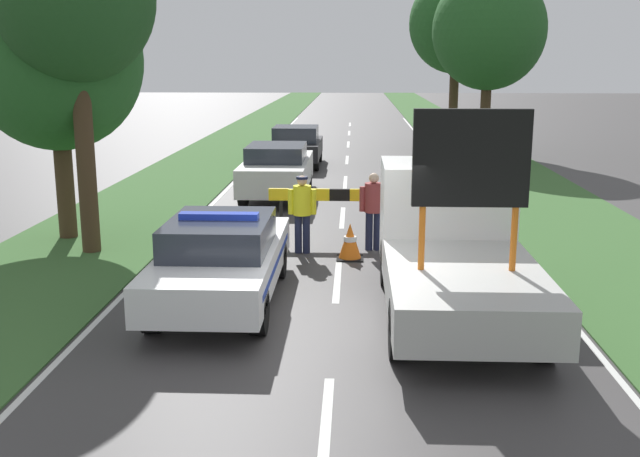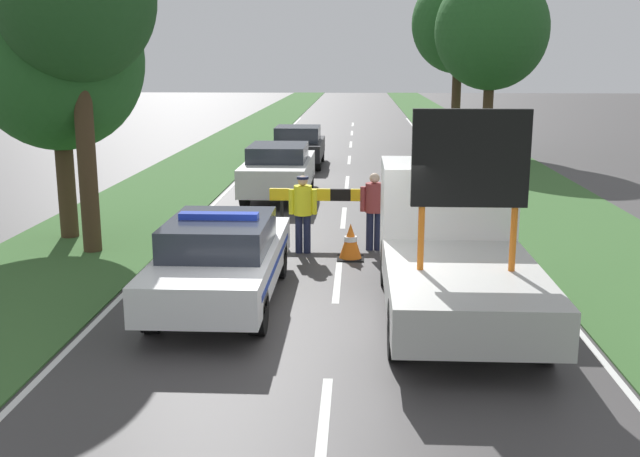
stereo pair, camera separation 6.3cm
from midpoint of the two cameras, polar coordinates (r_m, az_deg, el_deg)
ground_plane at (r=11.33m, az=1.18°, el=-7.32°), size 160.00×160.00×0.00m
lane_markings at (r=23.10m, az=2.11°, el=3.07°), size 7.31×56.40×0.01m
grass_verge_left at (r=31.43m, az=-7.82°, el=5.56°), size 3.62×120.00×0.03m
grass_verge_right at (r=31.32m, az=12.51°, el=5.35°), size 3.62×120.00×0.03m
police_car at (r=12.24m, az=-7.36°, el=-2.24°), size 1.80×4.77×1.52m
work_truck at (r=12.02m, az=10.21°, el=-1.09°), size 2.17×5.25×3.25m
road_barrier at (r=16.23m, az=0.90°, el=2.31°), size 2.65×0.08×1.16m
police_officer at (r=15.20m, az=-1.20°, el=1.63°), size 0.58×0.37×1.61m
pedestrian_civilian at (r=15.48m, az=4.27°, el=1.78°), size 0.58×0.37×1.62m
traffic_cone_near_police at (r=15.88m, az=12.54°, el=-0.83°), size 0.35×0.35×0.49m
traffic_cone_centre_front at (r=14.87m, az=2.46°, el=-0.99°), size 0.53×0.53×0.72m
queued_car_van_white at (r=21.56m, az=-3.08°, el=4.50°), size 1.81×4.62×1.53m
queued_car_sedan_black at (r=28.03m, az=-1.61°, el=6.34°), size 1.82×3.92×1.48m
roadside_tree_near_left at (r=15.73m, az=-18.00°, el=16.21°), size 3.09×3.09×6.68m
roadside_tree_near_right at (r=17.18m, az=-19.31°, el=11.99°), size 3.66×3.66×5.81m
roadside_tree_mid_left at (r=34.04m, az=10.60°, el=15.07°), size 4.08×4.08×7.56m
roadside_tree_mid_right at (r=31.23m, az=13.00°, el=14.49°), size 4.47×4.47×7.37m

